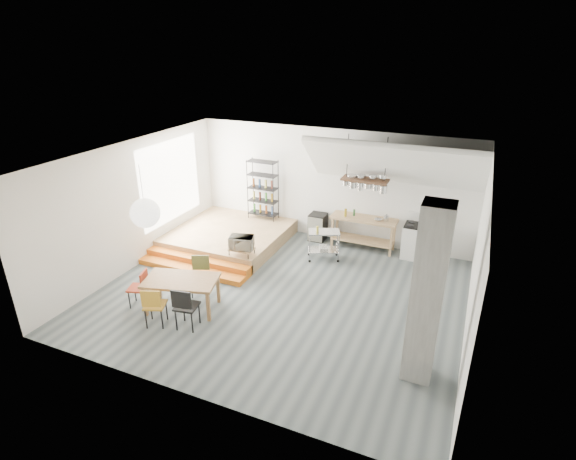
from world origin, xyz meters
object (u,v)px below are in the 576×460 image
at_px(stove, 415,240).
at_px(dining_table, 181,282).
at_px(mini_fridge, 318,227).
at_px(rolling_cart, 324,241).

distance_m(stove, dining_table, 6.18).
distance_m(dining_table, mini_fridge, 4.82).
xyz_separation_m(stove, rolling_cart, (-2.17, -1.08, 0.04)).
bearing_deg(mini_fridge, dining_table, -107.34).
height_order(stove, dining_table, stove).
relative_size(dining_table, rolling_cart, 1.86).
bearing_deg(rolling_cart, dining_table, -143.35).
bearing_deg(dining_table, mini_fridge, 57.35).
bearing_deg(mini_fridge, rolling_cart, -62.96).
bearing_deg(stove, dining_table, -132.58).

